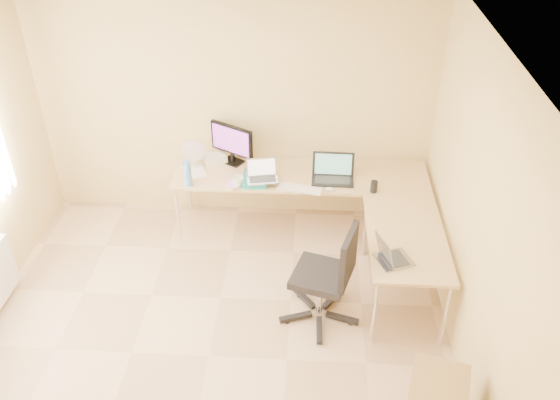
# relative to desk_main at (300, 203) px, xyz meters

# --- Properties ---
(floor) EXTENTS (4.50, 4.50, 0.00)m
(floor) POSITION_rel_desk_main_xyz_m (-0.72, -1.85, -0.36)
(floor) COLOR tan
(floor) RESTS_ON ground
(ceiling) EXTENTS (4.50, 4.50, 0.00)m
(ceiling) POSITION_rel_desk_main_xyz_m (-0.72, -1.85, 2.24)
(ceiling) COLOR white
(ceiling) RESTS_ON ground
(wall_back) EXTENTS (4.50, 0.00, 4.50)m
(wall_back) POSITION_rel_desk_main_xyz_m (-0.72, 0.40, 0.93)
(wall_back) COLOR #D7B864
(wall_back) RESTS_ON ground
(wall_right) EXTENTS (0.00, 4.50, 4.50)m
(wall_right) POSITION_rel_desk_main_xyz_m (1.38, -1.85, 0.93)
(wall_right) COLOR #D7B864
(wall_right) RESTS_ON ground
(desk_main) EXTENTS (2.65, 0.70, 0.73)m
(desk_main) POSITION_rel_desk_main_xyz_m (0.00, 0.00, 0.00)
(desk_main) COLOR tan
(desk_main) RESTS_ON ground
(desk_return) EXTENTS (0.70, 1.30, 0.73)m
(desk_return) POSITION_rel_desk_main_xyz_m (0.98, -1.00, 0.00)
(desk_return) COLOR tan
(desk_return) RESTS_ON ground
(monitor) EXTENTS (0.53, 0.40, 0.44)m
(monitor) POSITION_rel_desk_main_xyz_m (-0.74, 0.20, 0.59)
(monitor) COLOR black
(monitor) RESTS_ON desk_main
(book_stack) EXTENTS (0.25, 0.34, 0.06)m
(book_stack) POSITION_rel_desk_main_xyz_m (-0.46, -0.16, 0.39)
(book_stack) COLOR teal
(book_stack) RESTS_ON desk_main
(laptop_center) EXTENTS (0.35, 0.29, 0.20)m
(laptop_center) POSITION_rel_desk_main_xyz_m (-0.38, -0.23, 0.52)
(laptop_center) COLOR silver
(laptop_center) RESTS_ON desk_main
(laptop_black) EXTENTS (0.43, 0.32, 0.27)m
(laptop_black) POSITION_rel_desk_main_xyz_m (0.33, -0.11, 0.50)
(laptop_black) COLOR black
(laptop_black) RESTS_ON desk_main
(keyboard) EXTENTS (0.46, 0.23, 0.02)m
(keyboard) POSITION_rel_desk_main_xyz_m (-0.00, -0.30, 0.38)
(keyboard) COLOR silver
(keyboard) RESTS_ON desk_main
(mouse) EXTENTS (0.10, 0.09, 0.03)m
(mouse) POSITION_rel_desk_main_xyz_m (0.29, -0.30, 0.38)
(mouse) COLOR white
(mouse) RESTS_ON desk_main
(mug) EXTENTS (0.13, 0.13, 0.11)m
(mug) POSITION_rel_desk_main_xyz_m (-0.62, -0.27, 0.42)
(mug) COLOR silver
(mug) RESTS_ON desk_main
(cd_stack) EXTENTS (0.16, 0.16, 0.03)m
(cd_stack) POSITION_rel_desk_main_xyz_m (-0.68, -0.30, 0.38)
(cd_stack) COLOR white
(cd_stack) RESTS_ON desk_main
(water_bottle) EXTENTS (0.10, 0.10, 0.28)m
(water_bottle) POSITION_rel_desk_main_xyz_m (-1.13, -0.30, 0.50)
(water_bottle) COLOR #5691D2
(water_bottle) RESTS_ON desk_main
(papers) EXTENTS (0.32, 0.37, 0.01)m
(papers) POSITION_rel_desk_main_xyz_m (-1.13, -0.01, 0.37)
(papers) COLOR silver
(papers) RESTS_ON desk_main
(white_box) EXTENTS (0.28, 0.24, 0.08)m
(white_box) POSITION_rel_desk_main_xyz_m (-0.93, 0.20, 0.41)
(white_box) COLOR beige
(white_box) RESTS_ON desk_main
(desk_fan) EXTENTS (0.29, 0.29, 0.31)m
(desk_fan) POSITION_rel_desk_main_xyz_m (-1.13, 0.09, 0.52)
(desk_fan) COLOR beige
(desk_fan) RESTS_ON desk_main
(black_cup) EXTENTS (0.08, 0.08, 0.12)m
(black_cup) POSITION_rel_desk_main_xyz_m (0.73, -0.30, 0.43)
(black_cup) COLOR black
(black_cup) RESTS_ON desk_main
(laptop_return) EXTENTS (0.40, 0.36, 0.22)m
(laptop_return) POSITION_rel_desk_main_xyz_m (0.83, -1.36, 0.47)
(laptop_return) COLOR #9D9CAB
(laptop_return) RESTS_ON desk_return
(office_chair) EXTENTS (0.76, 0.76, 1.02)m
(office_chair) POSITION_rel_desk_main_xyz_m (0.22, -1.31, 0.14)
(office_chair) COLOR black
(office_chair) RESTS_ON ground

